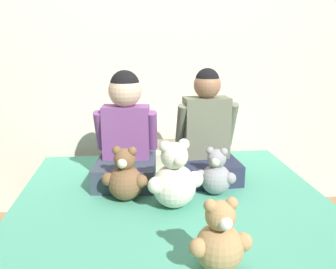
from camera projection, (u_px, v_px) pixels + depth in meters
wall_behind_bed at (158, 33)px, 2.39m from camera, size 8.00×0.06×2.50m
bed at (177, 260)px, 1.66m from camera, size 1.57×1.87×0.44m
child_on_left at (126, 137)px, 1.97m from camera, size 0.37×0.42×0.62m
child_on_right at (207, 136)px, 2.02m from camera, size 0.35×0.36×0.62m
teddy_bear_held_by_left_child at (125, 178)px, 1.75m from camera, size 0.23×0.17×0.28m
teddy_bear_held_by_right_child at (216, 175)px, 1.82m from camera, size 0.20×0.16×0.25m
teddy_bear_between_children at (175, 179)px, 1.67m from camera, size 0.27×0.21×0.33m
teddy_bear_at_foot_of_bed at (220, 241)px, 1.21m from camera, size 0.22×0.17×0.27m
pillow_at_headboard at (163, 155)px, 2.29m from camera, size 0.57×0.34×0.11m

